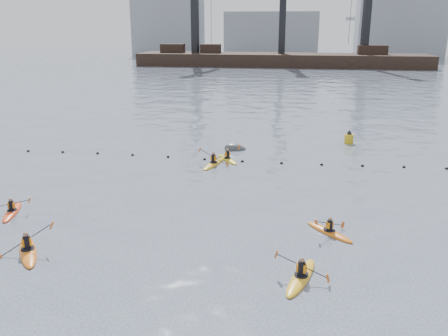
{
  "coord_description": "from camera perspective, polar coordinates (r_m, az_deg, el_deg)",
  "views": [
    {
      "loc": [
        5.16,
        -12.56,
        10.17
      ],
      "look_at": [
        1.32,
        11.35,
        2.8
      ],
      "focal_mm": 38.0,
      "sensor_mm": 36.0,
      "label": 1
    }
  ],
  "objects": [
    {
      "name": "nav_buoy",
      "position": [
        43.55,
        14.79,
        3.43
      ],
      "size": [
        0.78,
        0.78,
        1.41
      ],
      "color": "gold",
      "rests_on": "ground"
    },
    {
      "name": "float_line",
      "position": [
        36.96,
        -0.03,
        1.0
      ],
      "size": [
        33.24,
        0.73,
        0.24
      ],
      "color": "black",
      "rests_on": "ground"
    },
    {
      "name": "barge_pier",
      "position": [
        122.95,
        6.78,
        12.95
      ],
      "size": [
        72.0,
        19.3,
        29.5
      ],
      "color": "black",
      "rests_on": "ground"
    },
    {
      "name": "kayaker_5",
      "position": [
        36.98,
        0.41,
        1.12
      ],
      "size": [
        2.31,
        3.05,
        1.23
      ],
      "rotation": [
        0.0,
        0.0,
        0.58
      ],
      "color": "gold",
      "rests_on": "ground"
    },
    {
      "name": "skyline",
      "position": [
        162.86,
        8.45,
        16.42
      ],
      "size": [
        141.0,
        28.0,
        22.0
      ],
      "color": "gray",
      "rests_on": "ground"
    },
    {
      "name": "kayaker_0",
      "position": [
        24.11,
        -22.54,
        -9.12
      ],
      "size": [
        2.64,
        3.43,
        1.48
      ],
      "rotation": [
        0.0,
        0.0,
        0.59
      ],
      "color": "orange",
      "rests_on": "ground"
    },
    {
      "name": "kayaker_2",
      "position": [
        29.27,
        -24.14,
        -4.76
      ],
      "size": [
        2.05,
        3.17,
        1.01
      ],
      "rotation": [
        0.0,
        0.0,
        0.31
      ],
      "color": "#EE4316",
      "rests_on": "ground"
    },
    {
      "name": "kayaker_3",
      "position": [
        35.74,
        -1.27,
        0.57
      ],
      "size": [
        2.43,
        3.6,
        1.39
      ],
      "rotation": [
        0.0,
        0.0,
        -0.22
      ],
      "color": "gold",
      "rests_on": "ground"
    },
    {
      "name": "kayaker_1",
      "position": [
        20.48,
        9.26,
        -12.75
      ],
      "size": [
        2.32,
        3.53,
        1.21
      ],
      "rotation": [
        0.0,
        0.0,
        -0.28
      ],
      "color": "gold",
      "rests_on": "ground"
    },
    {
      "name": "kayaker_4",
      "position": [
        24.83,
        12.54,
        -7.44
      ],
      "size": [
        2.56,
        2.68,
        1.13
      ],
      "rotation": [
        0.0,
        0.0,
        3.89
      ],
      "color": "orange",
      "rests_on": "ground"
    },
    {
      "name": "mooring_buoy",
      "position": [
        40.15,
        1.41,
        2.25
      ],
      "size": [
        2.26,
        1.49,
        1.35
      ],
      "primitive_type": "ellipsoid",
      "rotation": [
        0.0,
        0.21,
        0.17
      ],
      "color": "#3E4043",
      "rests_on": "ground"
    }
  ]
}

